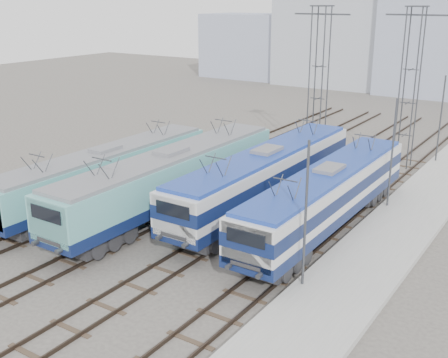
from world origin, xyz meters
The scene contains 13 objects.
ground centered at (0.00, 0.00, 0.00)m, with size 160.00×160.00×0.00m, color #514C47.
platform centered at (10.20, 8.00, 0.15)m, with size 4.00×70.00×0.30m, color #9E9E99.
locomotive_far_left centered at (-6.75, 5.12, 2.15)m, with size 2.73×17.21×3.24m.
locomotive_center_left centered at (-2.25, 6.06, 2.33)m, with size 2.97×18.78×3.53m.
locomotive_center_right centered at (2.25, 9.72, 2.34)m, with size 2.91×18.38×3.46m.
locomotive_far_right centered at (6.75, 8.70, 2.25)m, with size 2.79×17.63×3.31m.
catenary_tower_west centered at (0.00, 22.00, 6.64)m, with size 4.50×1.20×12.00m.
catenary_tower_east centered at (6.50, 24.00, 6.64)m, with size 4.50×1.20×12.00m.
mast_front centered at (8.60, 2.00, 3.50)m, with size 0.12×0.12×7.00m, color #3F4247.
mast_mid centered at (8.60, 14.00, 3.50)m, with size 0.12×0.12×7.00m, color #3F4247.
mast_rear centered at (8.60, 26.00, 3.50)m, with size 0.12×0.12×7.00m, color #3F4247.
building_west centered at (-14.00, 62.00, 7.00)m, with size 18.00×12.00×14.00m, color #A0A6B2.
building_far_west centered at (-30.00, 62.00, 5.00)m, with size 14.00×10.00×10.00m, color #929BB4.
Camera 1 is at (18.12, -18.85, 12.68)m, focal length 45.00 mm.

